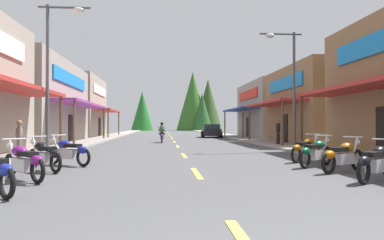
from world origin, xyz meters
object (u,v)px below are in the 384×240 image
Objects in this scene: motorcycle_parked_right_3 at (316,152)px; motorcycle_parked_left_3 at (69,151)px; parked_car_curbside at (211,131)px; streetlamp_right at (288,73)px; pedestrian_by_shop at (278,131)px; motorcycle_parked_right_4 at (306,149)px; motorcycle_parked_right_1 at (376,162)px; motorcycle_parked_right_2 at (343,156)px; motorcycle_parked_left_2 at (44,155)px; pedestrian_browsing at (19,137)px; motorcycle_parked_left_1 at (24,161)px; streetlamp_left at (55,58)px; rider_cruising_lead at (162,134)px.

motorcycle_parked_left_3 is at bearing 132.70° from motorcycle_parked_right_3.
streetlamp_right is at bearing -172.71° from parked_car_curbside.
motorcycle_parked_right_3 is 11.67m from pedestrian_by_shop.
motorcycle_parked_right_4 is at bearing 39.08° from motorcycle_parked_right_3.
pedestrian_by_shop is at bearing 43.83° from motorcycle_parked_right_1.
motorcycle_parked_right_2 is 13.00m from pedestrian_by_shop.
motorcycle_parked_right_2 is at bearing -138.39° from motorcycle_parked_left_2.
streetlamp_right is 3.61× the size of motorcycle_parked_right_4.
pedestrian_browsing is at bearing 124.09° from motorcycle_parked_right_3.
motorcycle_parked_right_3 is 1.09× the size of pedestrian_browsing.
motorcycle_parked_left_1 is at bearing 46.18° from pedestrian_by_shop.
motorcycle_parked_right_4 and motorcycle_parked_left_1 have the same top height.
parked_car_curbside reaches higher than motorcycle_parked_left_2.
motorcycle_parked_right_4 is 9.58m from motorcycle_parked_left_1.
streetlamp_right is 12.82m from motorcycle_parked_left_2.
rider_cruising_lead is at bearing 69.35° from streetlamp_left.
motorcycle_parked_left_2 is 0.99× the size of pedestrian_by_shop.
streetlamp_right reaches higher than rider_cruising_lead.
streetlamp_left is 3.66× the size of motorcycle_parked_left_3.
pedestrian_by_shop is (10.94, 11.80, 0.49)m from motorcycle_parked_left_2.
streetlamp_right reaches higher than motorcycle_parked_left_3.
motorcycle_parked_right_2 and motorcycle_parked_left_3 have the same top height.
motorcycle_parked_left_1 is at bearing -137.32° from streetlamp_right.
parked_car_curbside is (-2.22, 15.58, -0.29)m from pedestrian_by_shop.
motorcycle_parked_left_1 is 0.96× the size of motorcycle_parked_left_2.
motorcycle_parked_right_1 is 12.36m from pedestrian_browsing.
motorcycle_parked_left_3 is 14.81m from pedestrian_by_shop.
pedestrian_by_shop reaches higher than pedestrian_browsing.
motorcycle_parked_right_4 is at bearing -110.37° from motorcycle_parked_left_1.
streetlamp_right is 3.61× the size of motorcycle_parked_right_3.
streetlamp_right reaches higher than motorcycle_parked_right_3.
motorcycle_parked_left_1 is at bearing 122.24° from motorcycle_parked_left_3.
motorcycle_parked_left_1 is 17.48m from pedestrian_by_shop.
pedestrian_by_shop is 0.38× the size of parked_car_curbside.
motorcycle_parked_left_1 is 3.37m from motorcycle_parked_left_3.
streetlamp_left is 10.92m from motorcycle_parked_right_4.
parked_car_curbside is (-1.26, 20.16, -3.35)m from streetlamp_right.
motorcycle_parked_left_1 is at bearing 140.88° from motorcycle_parked_left_2.
motorcycle_parked_left_2 is at bearing -77.77° from streetlamp_left.
motorcycle_parked_left_1 is (-8.62, 0.81, 0.00)m from motorcycle_parked_right_1.
parked_car_curbside is at bearing -87.30° from pedestrian_by_shop.
motorcycle_parked_right_1 is at bearing 75.83° from pedestrian_by_shop.
motorcycle_parked_left_3 is at bearing -149.13° from streetlamp_right.
motorcycle_parked_left_1 is 0.95× the size of pedestrian_by_shop.
streetlamp_left is 4.06× the size of motorcycle_parked_left_1.
pedestrian_browsing is (-10.72, 6.14, 0.41)m from motorcycle_parked_right_1.
pedestrian_by_shop is 1.08× the size of pedestrian_browsing.
motorcycle_parked_right_4 is 1.07× the size of motorcycle_parked_left_1.
streetlamp_left is at bearing 24.90° from pedestrian_by_shop.
motorcycle_parked_right_2 is at bearing -159.82° from motorcycle_parked_left_3.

